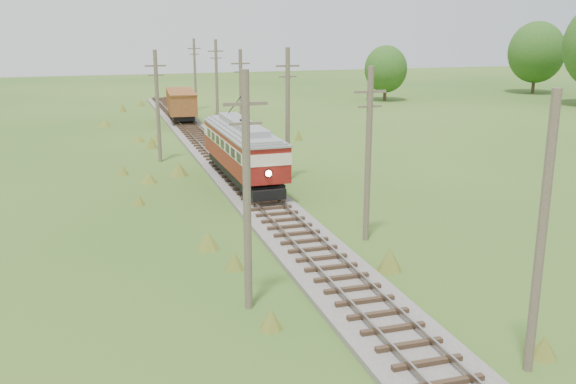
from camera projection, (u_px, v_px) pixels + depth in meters
name	position (u px, v px, depth m)	size (l,w,h in m)	color
railbed_main	(233.00, 172.00, 46.01)	(3.60, 96.00, 0.57)	#605B54
streetcar	(243.00, 146.00, 42.34)	(3.02, 12.50, 5.69)	black
gondola	(181.00, 103.00, 69.45)	(3.42, 8.84, 2.88)	black
gravel_pile	(241.00, 136.00, 58.35)	(3.14, 3.33, 1.14)	gray
utility_pole_r_1	(541.00, 237.00, 19.03)	(0.30, 0.30, 8.80)	brown
utility_pole_r_2	(368.00, 153.00, 31.09)	(1.60, 0.30, 8.60)	brown
utility_pole_r_3	(288.00, 114.00, 43.02)	(1.60, 0.30, 9.00)	brown
utility_pole_r_4	(241.00, 98.00, 55.05)	(1.60, 0.30, 8.40)	brown
utility_pole_r_5	(217.00, 82.00, 67.11)	(1.60, 0.30, 8.90)	brown
utility_pole_r_6	(195.00, 74.00, 79.09)	(1.60, 0.30, 8.70)	brown
utility_pole_l_a	(247.00, 191.00, 23.36)	(1.60, 0.30, 9.00)	brown
utility_pole_l_b	(158.00, 105.00, 49.19)	(1.60, 0.30, 8.60)	brown
tree_right_5	(536.00, 52.00, 97.36)	(8.40, 8.40, 10.82)	#38281C
tree_mid_b	(386.00, 69.00, 88.60)	(5.88, 5.88, 7.57)	#38281C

